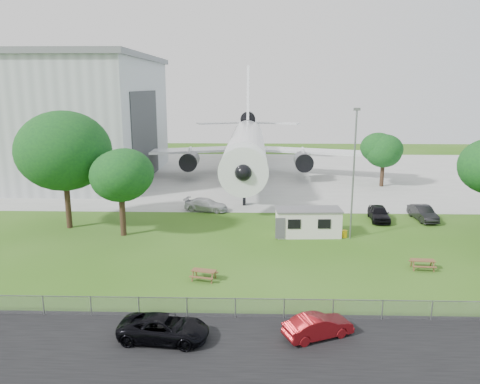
{
  "coord_description": "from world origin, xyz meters",
  "views": [
    {
      "loc": [
        -0.96,
        -35.99,
        14.04
      ],
      "look_at": [
        -2.22,
        8.0,
        4.0
      ],
      "focal_mm": 35.0,
      "sensor_mm": 36.0,
      "label": 1
    }
  ],
  "objects_px": {
    "airliner": "(247,144)",
    "site_cabin": "(308,222)",
    "car_centre_sedan": "(318,326)",
    "hangar": "(14,116)",
    "picnic_east": "(422,269)",
    "picnic_west": "(204,280)"
  },
  "relations": [
    {
      "from": "hangar",
      "to": "airliner",
      "type": "distance_m",
      "value": 36.21
    },
    {
      "from": "picnic_east",
      "to": "car_centre_sedan",
      "type": "bearing_deg",
      "value": -127.94
    },
    {
      "from": "hangar",
      "to": "site_cabin",
      "type": "relative_size",
      "value": 6.31
    },
    {
      "from": "airliner",
      "to": "car_centre_sedan",
      "type": "height_order",
      "value": "airliner"
    },
    {
      "from": "airliner",
      "to": "hangar",
      "type": "bearing_deg",
      "value": 179.78
    },
    {
      "from": "hangar",
      "to": "picnic_west",
      "type": "height_order",
      "value": "hangar"
    },
    {
      "from": "hangar",
      "to": "car_centre_sedan",
      "type": "xyz_separation_m",
      "value": [
        40.76,
        -47.67,
        -8.74
      ]
    },
    {
      "from": "airliner",
      "to": "site_cabin",
      "type": "xyz_separation_m",
      "value": [
        6.34,
        -28.8,
        -3.96
      ]
    },
    {
      "from": "site_cabin",
      "to": "car_centre_sedan",
      "type": "bearing_deg",
      "value": -94.71
    },
    {
      "from": "picnic_west",
      "to": "picnic_east",
      "type": "relative_size",
      "value": 1.0
    },
    {
      "from": "picnic_west",
      "to": "airliner",
      "type": "bearing_deg",
      "value": 99.99
    },
    {
      "from": "picnic_east",
      "to": "car_centre_sedan",
      "type": "xyz_separation_m",
      "value": [
        -9.55,
        -10.45,
        0.67
      ]
    },
    {
      "from": "site_cabin",
      "to": "car_centre_sedan",
      "type": "height_order",
      "value": "site_cabin"
    },
    {
      "from": "hangar",
      "to": "car_centre_sedan",
      "type": "bearing_deg",
      "value": -49.47
    },
    {
      "from": "hangar",
      "to": "picnic_east",
      "type": "relative_size",
      "value": 23.89
    },
    {
      "from": "airliner",
      "to": "picnic_east",
      "type": "distance_m",
      "value": 40.11
    },
    {
      "from": "airliner",
      "to": "picnic_west",
      "type": "relative_size",
      "value": 26.52
    },
    {
      "from": "hangar",
      "to": "car_centre_sedan",
      "type": "relative_size",
      "value": 10.63
    },
    {
      "from": "airliner",
      "to": "car_centre_sedan",
      "type": "relative_size",
      "value": 11.8
    },
    {
      "from": "site_cabin",
      "to": "picnic_west",
      "type": "distance_m",
      "value": 14.08
    },
    {
      "from": "picnic_east",
      "to": "car_centre_sedan",
      "type": "height_order",
      "value": "car_centre_sedan"
    },
    {
      "from": "airliner",
      "to": "picnic_west",
      "type": "xyz_separation_m",
      "value": [
        -2.55,
        -39.65,
        -5.27
      ]
    }
  ]
}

